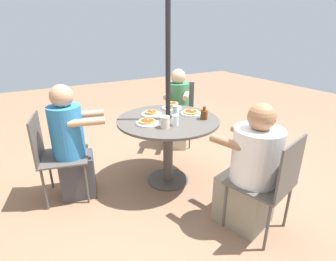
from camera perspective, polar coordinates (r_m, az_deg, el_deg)
name	(u,v)px	position (r m, az deg, el deg)	size (l,w,h in m)	color
ground_plane	(168,180)	(3.11, 0.00, -10.66)	(12.00, 12.00, 0.00)	#8C664C
patio_table	(168,132)	(2.83, 0.00, -0.31)	(1.09, 1.09, 0.75)	#4C4742
umbrella_pole	(168,74)	(2.66, 0.00, 12.30)	(0.05, 0.05, 2.46)	black
patio_chair_north	(271,180)	(2.29, 21.56, -10.00)	(0.55, 0.55, 0.90)	#514C47
diner_north	(250,174)	(2.36, 17.51, -8.94)	(0.57, 0.50, 1.12)	gray
patio_chair_east	(179,108)	(3.96, 2.36, 4.82)	(0.63, 0.63, 0.90)	#514C47
diner_east	(178,112)	(3.79, 2.10, 4.12)	(0.55, 0.53, 1.13)	beige
patio_chair_south	(53,152)	(2.81, -23.67, -4.27)	(0.55, 0.55, 0.90)	#514C47
diner_south	(72,147)	(2.78, -20.21, -3.34)	(0.42, 0.55, 1.18)	#3D3D42
pancake_plate_a	(147,122)	(2.63, -4.54, 1.79)	(0.23, 0.23, 0.05)	white
pancake_plate_b	(191,113)	(2.94, 4.99, 3.89)	(0.23, 0.23, 0.05)	white
pancake_plate_c	(172,106)	(3.13, 0.85, 5.32)	(0.23, 0.23, 0.08)	white
pancake_plate_d	(151,113)	(2.91, -3.62, 3.72)	(0.23, 0.23, 0.06)	white
syrup_bottle	(204,114)	(2.78, 7.83, 3.51)	(0.09, 0.08, 0.14)	#602D0F
coffee_cup	(165,122)	(2.51, -0.66, 1.85)	(0.09, 0.09, 0.11)	beige
drinking_glass_a	(175,120)	(2.58, 1.59, 2.25)	(0.07, 0.07, 0.11)	silver
drinking_glass_b	(176,111)	(2.83, 1.69, 4.23)	(0.07, 0.07, 0.12)	silver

